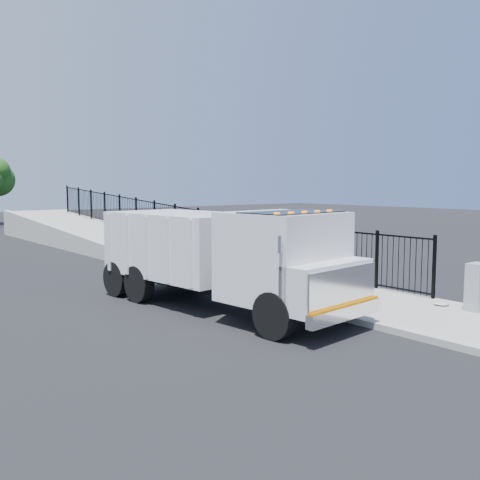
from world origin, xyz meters
TOP-DOWN VIEW (x-y plane):
  - ground at (0.00, 0.00)m, footprint 120.00×120.00m
  - sidewalk at (1.93, -2.00)m, footprint 3.55×12.00m
  - curb at (0.00, -2.00)m, footprint 0.30×12.00m
  - ramp at (2.12, 16.00)m, footprint 3.95×24.06m
  - iron_fence at (3.55, 12.00)m, footprint 0.10×28.00m
  - truck at (-1.66, 1.07)m, footprint 3.40×8.38m
  - worker at (1.41, -0.07)m, footprint 0.41×0.62m
  - utility_cabinet at (3.10, -3.51)m, footprint 0.55×0.40m
  - debris at (2.95, -2.62)m, footprint 0.42×0.42m

SIDE VIEW (x-z plane):
  - ground at x=0.00m, z-range 0.00..0.00m
  - ramp at x=2.12m, z-range -1.60..1.60m
  - sidewalk at x=1.93m, z-range 0.00..0.12m
  - curb at x=0.00m, z-range 0.00..0.16m
  - debris at x=2.95m, z-range 0.12..0.22m
  - utility_cabinet at x=3.10m, z-range 0.12..1.37m
  - iron_fence at x=3.55m, z-range 0.00..1.80m
  - worker at x=1.41m, z-range 0.12..1.80m
  - truck at x=-1.66m, z-range 0.17..2.97m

